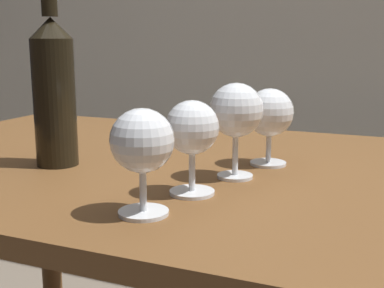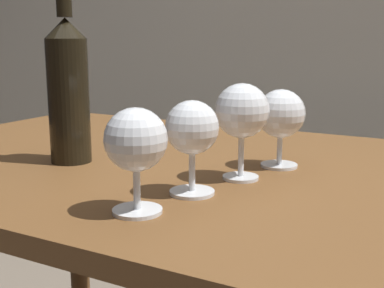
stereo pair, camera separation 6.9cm
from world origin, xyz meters
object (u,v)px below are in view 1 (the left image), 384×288
at_px(wine_glass_pinot, 192,130).
at_px(wine_glass_chardonnay, 270,114).
at_px(wine_bottle, 54,89).
at_px(wine_glass_rose, 142,144).
at_px(wine_glass_merlot, 236,112).

distance_m(wine_glass_pinot, wine_glass_chardonnay, 0.21).
relative_size(wine_glass_pinot, wine_glass_chardonnay, 1.00).
bearing_deg(wine_bottle, wine_glass_chardonnay, 22.67).
bearing_deg(wine_bottle, wine_glass_rose, -33.14).
bearing_deg(wine_glass_merlot, wine_glass_rose, -104.22).
xyz_separation_m(wine_glass_merlot, wine_bottle, (-0.31, -0.04, 0.03)).
bearing_deg(wine_bottle, wine_glass_pinot, -13.28).
xyz_separation_m(wine_glass_pinot, wine_glass_merlot, (0.03, 0.10, 0.01)).
xyz_separation_m(wine_glass_rose, wine_bottle, (-0.26, 0.17, 0.04)).
height_order(wine_glass_chardonnay, wine_bottle, wine_bottle).
bearing_deg(wine_glass_rose, wine_glass_pinot, 77.40).
distance_m(wine_glass_merlot, wine_bottle, 0.31).
xyz_separation_m(wine_glass_pinot, wine_glass_chardonnay, (0.06, 0.21, -0.00)).
relative_size(wine_glass_rose, wine_bottle, 0.41).
height_order(wine_glass_pinot, wine_bottle, wine_bottle).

